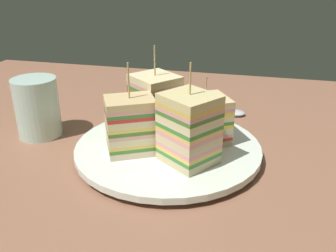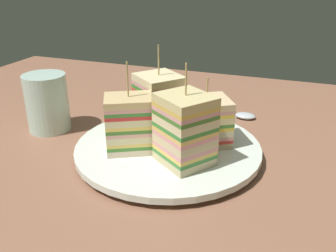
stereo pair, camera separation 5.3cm
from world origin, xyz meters
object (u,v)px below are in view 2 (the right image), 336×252
(drinking_glass, at_px, (48,106))
(chip_pile, at_px, (159,135))
(sandwich_wedge_0, at_px, (185,130))
(sandwich_wedge_2, at_px, (159,103))
(sandwich_wedge_1, at_px, (205,121))
(spoon, at_px, (235,115))
(plate, at_px, (168,149))
(sandwich_wedge_3, at_px, (130,124))

(drinking_glass, bearing_deg, chip_pile, -3.98)
(sandwich_wedge_0, distance_m, sandwich_wedge_2, 0.11)
(sandwich_wedge_0, xyz_separation_m, drinking_glass, (-0.26, 0.06, -0.02))
(sandwich_wedge_1, relative_size, spoon, 0.65)
(plate, distance_m, sandwich_wedge_2, 0.08)
(chip_pile, bearing_deg, sandwich_wedge_1, 19.15)
(sandwich_wedge_0, distance_m, chip_pile, 0.08)
(chip_pile, distance_m, drinking_glass, 0.21)
(plate, xyz_separation_m, drinking_glass, (-0.22, 0.02, 0.03))
(plate, height_order, spoon, plate)
(sandwich_wedge_2, bearing_deg, sandwich_wedge_3, -61.36)
(sandwich_wedge_1, distance_m, chip_pile, 0.07)
(drinking_glass, bearing_deg, sandwich_wedge_0, -12.54)
(sandwich_wedge_3, height_order, chip_pile, sandwich_wedge_3)
(sandwich_wedge_1, xyz_separation_m, chip_pile, (-0.06, -0.02, -0.02))
(sandwich_wedge_1, xyz_separation_m, spoon, (0.02, 0.16, -0.05))
(sandwich_wedge_0, bearing_deg, sandwich_wedge_2, -15.14)
(sandwich_wedge_2, distance_m, spoon, 0.18)
(sandwich_wedge_2, xyz_separation_m, chip_pile, (0.02, -0.04, -0.03))
(sandwich_wedge_2, xyz_separation_m, spoon, (0.10, 0.14, -0.06))
(sandwich_wedge_1, xyz_separation_m, sandwich_wedge_3, (-0.09, -0.06, 0.01))
(plate, xyz_separation_m, spoon, (0.07, 0.18, -0.01))
(sandwich_wedge_0, distance_m, sandwich_wedge_3, 0.08)
(sandwich_wedge_1, bearing_deg, sandwich_wedge_2, -44.97)
(sandwich_wedge_3, height_order, drinking_glass, sandwich_wedge_3)
(chip_pile, height_order, spoon, chip_pile)
(sandwich_wedge_0, bearing_deg, sandwich_wedge_1, -63.41)
(chip_pile, bearing_deg, sandwich_wedge_0, -39.15)
(sandwich_wedge_3, bearing_deg, sandwich_wedge_2, 52.15)
(plate, relative_size, sandwich_wedge_1, 2.71)
(sandwich_wedge_0, distance_m, sandwich_wedge_1, 0.07)
(sandwich_wedge_0, relative_size, sandwich_wedge_1, 1.35)
(sandwich_wedge_1, height_order, spoon, sandwich_wedge_1)
(sandwich_wedge_0, distance_m, drinking_glass, 0.27)
(sandwich_wedge_3, xyz_separation_m, chip_pile, (0.03, 0.04, -0.03))
(sandwich_wedge_3, bearing_deg, sandwich_wedge_1, 3.83)
(sandwich_wedge_3, distance_m, spoon, 0.25)
(sandwich_wedge_1, height_order, drinking_glass, sandwich_wedge_1)
(sandwich_wedge_0, height_order, sandwich_wedge_2, same)
(sandwich_wedge_2, relative_size, chip_pile, 2.11)
(plate, height_order, chip_pile, chip_pile)
(plate, relative_size, sandwich_wedge_2, 2.00)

